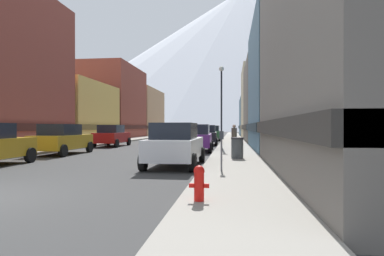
# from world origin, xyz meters

# --- Properties ---
(sidewalk_left) EXTENTS (2.50, 100.00, 0.15)m
(sidewalk_left) POSITION_xyz_m (-6.25, 35.00, 0.07)
(sidewalk_left) COLOR gray
(sidewalk_left) RESTS_ON ground
(sidewalk_right) EXTENTS (2.50, 100.00, 0.15)m
(sidewalk_right) POSITION_xyz_m (6.25, 35.00, 0.07)
(sidewalk_right) COLOR gray
(sidewalk_right) RESTS_ON ground
(storefront_left_2) EXTENTS (10.11, 10.70, 6.32)m
(storefront_left_2) POSITION_xyz_m (-12.41, 26.46, 3.04)
(storefront_left_2) COLOR #D8B259
(storefront_left_2) RESTS_ON ground
(storefront_left_3) EXTENTS (7.55, 12.07, 10.18)m
(storefront_left_3) POSITION_xyz_m (-11.13, 38.35, 4.92)
(storefront_left_3) COLOR brown
(storefront_left_3) RESTS_ON ground
(storefront_left_4) EXTENTS (8.88, 13.44, 8.45)m
(storefront_left_4) POSITION_xyz_m (-11.79, 51.62, 4.08)
(storefront_left_4) COLOR tan
(storefront_left_4) RESTS_ON ground
(storefront_right_1) EXTENTS (7.59, 11.27, 8.97)m
(storefront_right_1) POSITION_xyz_m (11.14, 16.54, 4.33)
(storefront_right_1) COLOR slate
(storefront_right_1) RESTS_ON ground
(storefront_right_2) EXTENTS (7.53, 10.76, 8.25)m
(storefront_right_2) POSITION_xyz_m (11.11, 28.10, 3.98)
(storefront_right_2) COLOR #66605B
(storefront_right_2) RESTS_ON ground
(storefront_right_3) EXTENTS (9.59, 10.37, 9.66)m
(storefront_right_3) POSITION_xyz_m (12.15, 38.82, 4.67)
(storefront_right_3) COLOR beige
(storefront_right_3) RESTS_ON ground
(storefront_right_4) EXTENTS (7.64, 12.69, 6.60)m
(storefront_right_4) POSITION_xyz_m (11.17, 50.62, 3.18)
(storefront_right_4) COLOR slate
(storefront_right_4) RESTS_ON ground
(car_left_1) EXTENTS (2.10, 4.42, 1.78)m
(car_left_1) POSITION_xyz_m (-3.80, 11.61, 0.90)
(car_left_1) COLOR #B28419
(car_left_1) RESTS_ON ground
(car_left_2) EXTENTS (2.17, 4.45, 1.78)m
(car_left_2) POSITION_xyz_m (-3.80, 19.59, 0.90)
(car_left_2) COLOR #9E1111
(car_left_2) RESTS_ON ground
(car_right_0) EXTENTS (2.09, 4.41, 1.78)m
(car_right_0) POSITION_xyz_m (3.80, 6.79, 0.90)
(car_right_0) COLOR silver
(car_right_0) RESTS_ON ground
(car_right_1) EXTENTS (2.18, 4.45, 1.78)m
(car_right_1) POSITION_xyz_m (3.80, 15.04, 0.90)
(car_right_1) COLOR #591E72
(car_right_1) RESTS_ON ground
(car_right_2) EXTENTS (2.20, 4.46, 1.78)m
(car_right_2) POSITION_xyz_m (3.80, 22.86, 0.90)
(car_right_2) COLOR black
(car_right_2) RESTS_ON ground
(car_right_3) EXTENTS (2.08, 4.41, 1.78)m
(car_right_3) POSITION_xyz_m (3.80, 32.16, 0.90)
(car_right_3) COLOR #265933
(car_right_3) RESTS_ON ground
(car_driving_0) EXTENTS (2.06, 4.40, 1.78)m
(car_driving_0) POSITION_xyz_m (-1.60, 46.46, 0.90)
(car_driving_0) COLOR #B28419
(car_driving_0) RESTS_ON ground
(car_driving_1) EXTENTS (2.06, 4.40, 1.78)m
(car_driving_1) POSITION_xyz_m (-1.60, 33.59, 0.90)
(car_driving_1) COLOR #B28419
(car_driving_1) RESTS_ON ground
(fire_hydrant_near) EXTENTS (0.40, 0.22, 0.70)m
(fire_hydrant_near) POSITION_xyz_m (5.45, 0.06, 0.53)
(fire_hydrant_near) COLOR red
(fire_hydrant_near) RESTS_ON sidewalk_right
(parking_meter_near) EXTENTS (0.14, 0.10, 1.33)m
(parking_meter_near) POSITION_xyz_m (5.75, 4.57, 1.01)
(parking_meter_near) COLOR #595960
(parking_meter_near) RESTS_ON sidewalk_right
(trash_bin_right) EXTENTS (0.59, 0.59, 0.98)m
(trash_bin_right) POSITION_xyz_m (6.35, 9.02, 0.64)
(trash_bin_right) COLOR #4C5156
(trash_bin_right) RESTS_ON sidewalk_right
(potted_plant_0) EXTENTS (0.55, 0.55, 0.80)m
(potted_plant_0) POSITION_xyz_m (-7.00, 16.60, 0.53)
(potted_plant_0) COLOR #4C4C51
(potted_plant_0) RESTS_ON sidewalk_left
(pedestrian_1) EXTENTS (0.36, 0.36, 1.63)m
(pedestrian_1) POSITION_xyz_m (6.25, 15.15, 0.90)
(pedestrian_1) COLOR brown
(pedestrian_1) RESTS_ON sidewalk_right
(streetlamp_right) EXTENTS (0.36, 0.36, 5.86)m
(streetlamp_right) POSITION_xyz_m (5.35, 17.24, 3.99)
(streetlamp_right) COLOR black
(streetlamp_right) RESTS_ON sidewalk_right
(mountain_backdrop) EXTENTS (318.49, 318.49, 112.76)m
(mountain_backdrop) POSITION_xyz_m (14.21, 260.00, 56.38)
(mountain_backdrop) COLOR silver
(mountain_backdrop) RESTS_ON ground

